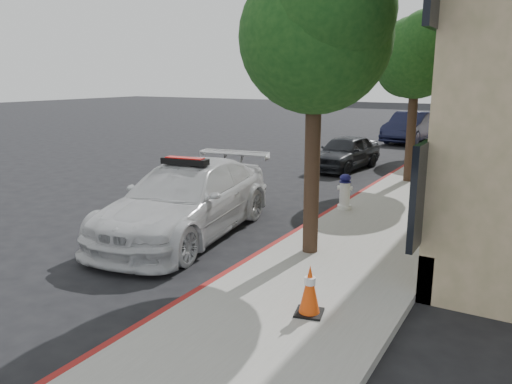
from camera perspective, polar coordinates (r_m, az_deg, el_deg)
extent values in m
plane|color=black|center=(13.12, -1.88, -2.64)|extent=(120.00, 120.00, 0.00)
cube|color=gray|center=(21.22, 21.29, 2.74)|extent=(3.20, 50.00, 0.15)
cube|color=maroon|center=(21.50, 17.25, 3.17)|extent=(0.12, 50.00, 0.15)
cylinder|color=black|center=(9.66, 6.42, 2.55)|extent=(0.30, 0.30, 3.30)
sphere|color=#133D13|center=(9.52, 6.81, 17.20)|extent=(2.80, 2.80, 2.80)
sphere|color=#133D13|center=(9.13, 8.53, 19.86)|extent=(2.24, 2.24, 2.24)
sphere|color=#133D13|center=(9.92, 5.55, 15.32)|extent=(2.10, 2.10, 2.10)
cylinder|color=black|center=(17.23, 17.29, 6.46)|extent=(0.30, 0.30, 3.19)
sphere|color=#133D13|center=(17.14, 17.85, 14.43)|extent=(2.60, 2.60, 2.60)
sphere|color=#133D13|center=(16.78, 19.09, 15.76)|extent=(2.08, 2.08, 2.08)
sphere|color=#133D13|center=(17.51, 16.85, 13.47)|extent=(1.95, 1.95, 1.95)
cylinder|color=black|center=(25.05, 21.53, 8.29)|extent=(0.30, 0.30, 3.41)
sphere|color=#133D13|center=(25.01, 22.02, 14.00)|extent=(3.00, 3.00, 3.00)
sphere|color=#133D13|center=(24.67, 22.94, 14.88)|extent=(2.40, 2.40, 2.40)
sphere|color=#133D13|center=(25.35, 21.26, 13.36)|extent=(2.25, 2.25, 2.25)
imported|color=silver|center=(11.43, -7.98, -0.87)|extent=(3.05, 5.92, 1.64)
cube|color=black|center=(11.26, -8.13, 3.49)|extent=(1.13, 0.43, 0.14)
cube|color=#A50A07|center=(11.25, -8.13, 3.79)|extent=(0.92, 0.34, 0.06)
imported|color=black|center=(19.78, 10.14, 4.49)|extent=(1.96, 4.07, 1.34)
imported|color=black|center=(29.06, 17.20, 7.10)|extent=(2.06, 5.11, 1.65)
cylinder|color=white|center=(13.32, 10.05, -1.68)|extent=(0.36, 0.36, 0.11)
cylinder|color=white|center=(13.23, 10.11, -0.15)|extent=(0.27, 0.27, 0.62)
ellipsoid|color=#13124F|center=(13.15, 10.18, 1.60)|extent=(0.29, 0.29, 0.20)
cylinder|color=white|center=(13.20, 10.13, 0.45)|extent=(0.40, 0.18, 0.11)
cylinder|color=white|center=(13.20, 10.13, 0.45)|extent=(0.15, 0.22, 0.11)
cube|color=black|center=(7.57, 6.09, -13.55)|extent=(0.48, 0.48, 0.03)
cone|color=#E9460C|center=(7.41, 6.16, -10.92)|extent=(0.31, 0.31, 0.73)
cylinder|color=white|center=(7.36, 6.18, -10.05)|extent=(0.17, 0.17, 0.11)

